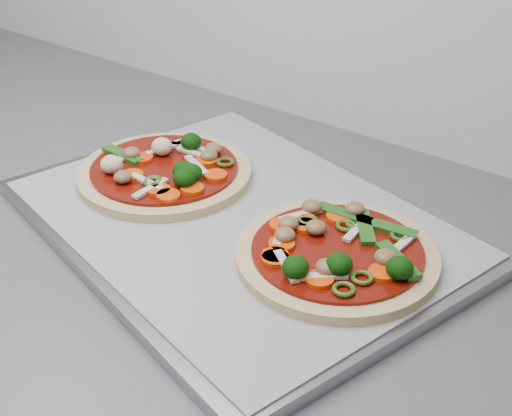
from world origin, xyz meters
The scene contains 6 objects.
base_cabinet centered at (0.00, 1.30, 0.43)m, with size 3.60×0.60×0.86m, color silver.
countertop centered at (0.00, 1.30, 0.88)m, with size 3.60×0.60×0.04m, color #56565D.
baking_tray centered at (0.37, 1.32, 0.91)m, with size 0.45×0.33×0.01m, color gray.
parchment centered at (0.37, 1.32, 0.92)m, with size 0.43×0.31×0.00m, color gray.
pizza_left centered at (0.26, 1.34, 0.93)m, with size 0.27×0.27×0.03m.
pizza_right centered at (0.49, 1.32, 0.93)m, with size 0.26×0.26×0.03m.
Camera 1 is at (0.76, 0.84, 1.30)m, focal length 50.00 mm.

